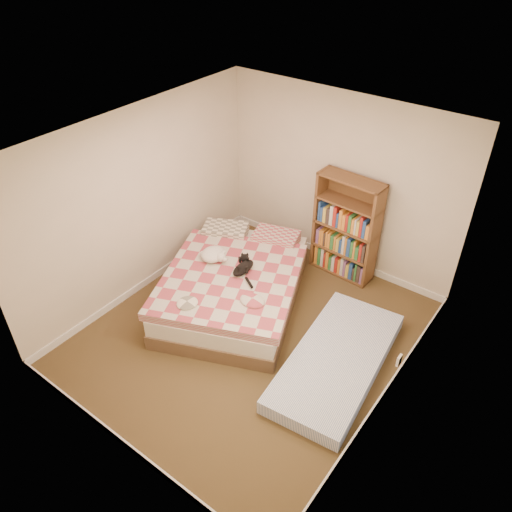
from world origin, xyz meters
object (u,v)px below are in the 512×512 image
Objects in this scene: black_cat at (245,267)px; white_dog at (213,255)px; floor_mattress at (336,361)px; bed at (236,283)px; bookshelf at (345,239)px.

white_dog reaches higher than black_cat.
white_dog is (-1.99, 0.19, 0.53)m from floor_mattress.
bed is 0.48m from white_dog.
black_cat is at bearing -17.35° from bed.
black_cat is at bearing -38.83° from white_dog.
black_cat reaches higher than floor_mattress.
black_cat is at bearing -113.18° from bookshelf.
floor_mattress is at bearing -30.70° from bed.
bookshelf is (0.83, 1.41, 0.28)m from bed.
bookshelf is at bearing 37.00° from bed.
bookshelf reaches higher than bed.
floor_mattress is 1.62m from black_cat.
bookshelf reaches higher than black_cat.
floor_mattress is 4.53× the size of white_dog.
bed is 0.36m from black_cat.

